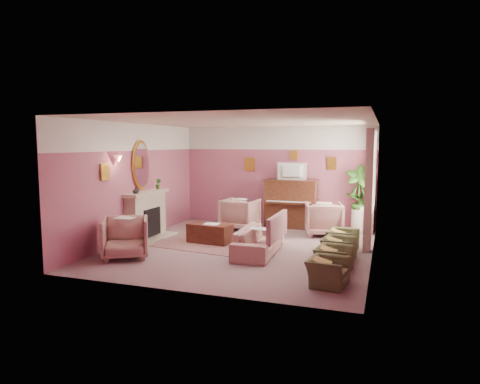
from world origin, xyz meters
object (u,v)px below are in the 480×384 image
(piano, at_px, (291,204))
(olive_chair_a, at_px, (328,267))
(floral_armchair_left, at_px, (240,212))
(side_table, at_px, (361,219))
(floral_armchair_front, at_px, (125,235))
(television, at_px, (291,170))
(olive_chair_c, at_px, (339,245))
(olive_chair_d, at_px, (343,237))
(sofa, at_px, (259,236))
(coffee_table, at_px, (210,233))
(floral_armchair_right, at_px, (324,217))
(olive_chair_b, at_px, (334,255))

(piano, relative_size, olive_chair_a, 2.01)
(floral_armchair_left, xyz_separation_m, side_table, (3.14, 0.68, -0.11))
(floral_armchair_left, bearing_deg, floral_armchair_front, -109.55)
(piano, relative_size, television, 1.75)
(floral_armchair_left, relative_size, olive_chair_a, 1.33)
(piano, distance_m, olive_chair_c, 3.41)
(floral_armchair_left, distance_m, side_table, 3.22)
(floral_armchair_front, bearing_deg, olive_chair_d, 26.83)
(floral_armchair_front, bearing_deg, side_table, 43.77)
(sofa, distance_m, floral_armchair_left, 2.62)
(coffee_table, distance_m, floral_armchair_right, 2.96)
(coffee_table, height_order, floral_armchair_left, floral_armchair_left)
(olive_chair_b, relative_size, olive_chair_c, 1.00)
(floral_armchair_left, relative_size, floral_armchair_front, 1.00)
(television, relative_size, side_table, 1.14)
(floral_armchair_right, distance_m, olive_chair_a, 3.92)
(olive_chair_c, bearing_deg, sofa, -178.12)
(coffee_table, height_order, olive_chair_a, olive_chair_a)
(television, distance_m, olive_chair_c, 3.59)
(sofa, relative_size, olive_chair_c, 2.69)
(olive_chair_a, height_order, olive_chair_c, same)
(sofa, bearing_deg, floral_armchair_front, -153.88)
(television, relative_size, olive_chair_c, 1.15)
(olive_chair_c, relative_size, olive_chair_d, 1.00)
(olive_chair_a, distance_m, olive_chair_c, 1.64)
(floral_armchair_front, height_order, olive_chair_c, floral_armchair_front)
(olive_chair_c, bearing_deg, olive_chair_a, -90.00)
(floral_armchair_right, height_order, olive_chair_a, floral_armchair_right)
(coffee_table, distance_m, olive_chair_a, 3.70)
(coffee_table, relative_size, floral_armchair_right, 1.08)
(coffee_table, relative_size, olive_chair_a, 1.44)
(floral_armchair_left, bearing_deg, sofa, -62.29)
(sofa, height_order, floral_armchair_front, floral_armchair_front)
(olive_chair_d, bearing_deg, side_table, 82.67)
(television, distance_m, floral_armchair_right, 1.67)
(olive_chair_c, bearing_deg, side_table, 84.70)
(television, relative_size, olive_chair_b, 1.15)
(olive_chair_d, distance_m, side_table, 2.14)
(floral_armchair_front, bearing_deg, floral_armchair_left, 70.45)
(floral_armchair_front, relative_size, olive_chair_a, 1.33)
(piano, height_order, coffee_table, piano)
(floral_armchair_front, distance_m, side_table, 6.09)
(coffee_table, height_order, side_table, side_table)
(television, xyz_separation_m, floral_armchair_front, (-2.50, -4.20, -1.14))
(olive_chair_c, xyz_separation_m, olive_chair_d, (0.00, 0.82, 0.00))
(olive_chair_b, height_order, olive_chair_c, same)
(olive_chair_a, height_order, side_table, side_table)
(piano, bearing_deg, floral_armchair_left, -150.01)
(floral_armchair_front, relative_size, olive_chair_b, 1.33)
(olive_chair_a, relative_size, side_table, 0.99)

